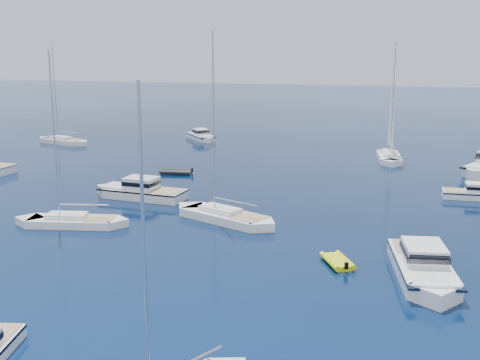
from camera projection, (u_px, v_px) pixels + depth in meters
The scene contains 11 objects.
ground at pixel (137, 313), 35.48m from camera, with size 400.00×400.00×0.00m, color navy.
motor_cruiser_right at pixel (423, 278), 40.74m from camera, with size 3.45×11.26×2.96m, color white, non-canonical shape.
motor_cruiser_centre at pixel (140, 198), 61.83m from camera, with size 3.20×10.45×2.74m, color silver, non-canonical shape.
motor_cruiser_far_r at pixel (479, 199), 61.46m from camera, with size 2.41×7.86×2.06m, color white, non-canonical shape.
motor_cruiser_horizon at pixel (201, 140), 99.16m from camera, with size 2.59×8.47×2.22m, color white, non-canonical shape.
sailboat_mid_r at pixel (224, 221), 53.92m from camera, with size 3.00×11.54×16.96m, color white, non-canonical shape.
sailboat_mid_l at pixel (72, 226), 52.45m from camera, with size 2.71×10.42×15.32m, color white, non-canonical shape.
sailboat_sails_r at pixel (389, 160), 81.82m from camera, with size 2.82×10.85×15.94m, color white, non-canonical shape.
sailboat_far_l at pixel (63, 143), 95.25m from camera, with size 2.76×10.62×15.61m, color silver, non-canonical shape.
tender_yellow at pixel (337, 264), 43.30m from camera, with size 1.88×3.38×0.95m, color #E0EB0D, non-canonical shape.
tender_grey_far at pixel (176, 174), 73.23m from camera, with size 2.13×3.94×0.95m, color black, non-canonical shape.
Camera 1 is at (13.56, -30.59, 15.33)m, focal length 45.77 mm.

